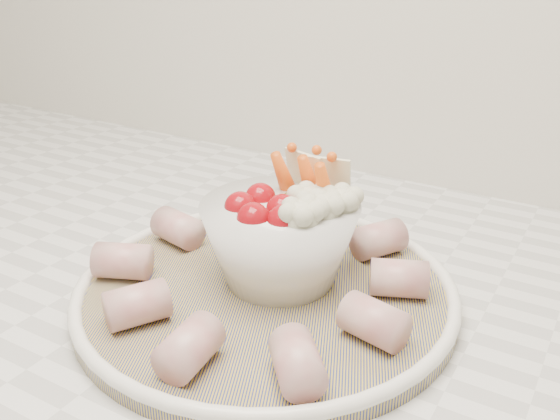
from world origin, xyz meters
The scene contains 3 objects.
serving_platter centered at (-0.01, 1.40, 0.93)m, with size 0.45×0.45×0.02m.
veggie_bowl centered at (0.00, 1.42, 0.98)m, with size 0.14×0.14×0.11m.
cured_meat_rolls centered at (-0.01, 1.40, 0.95)m, with size 0.29×0.31×0.03m.
Camera 1 is at (0.25, 0.99, 1.23)m, focal length 40.00 mm.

